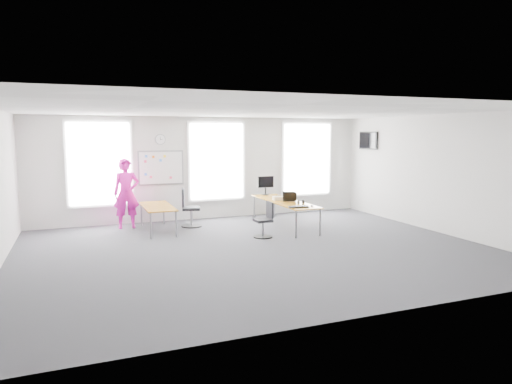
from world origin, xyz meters
name	(u,v)px	position (x,y,z in m)	size (l,w,h in m)	color
floor	(256,249)	(0.00, 0.00, 0.00)	(10.00, 10.00, 0.00)	#29292F
ceiling	(256,110)	(0.00, 0.00, 3.00)	(10.00, 10.00, 0.00)	white
wall_back	(207,168)	(0.00, 4.00, 1.50)	(10.00, 10.00, 0.00)	silver
wall_front	(366,210)	(0.00, -4.00, 1.50)	(10.00, 10.00, 0.00)	silver
wall_right	(439,174)	(5.00, 0.00, 1.50)	(10.00, 10.00, 0.00)	silver
window_left	(100,164)	(-3.00, 3.97, 1.70)	(1.60, 0.06, 2.20)	white
window_mid	(217,161)	(0.30, 3.97, 1.70)	(1.60, 0.06, 2.20)	white
window_right	(307,159)	(3.30, 3.97, 1.70)	(1.60, 0.06, 2.20)	white
desk_right	(284,202)	(1.62, 2.04, 0.66)	(0.78, 2.91, 0.71)	#C68416
desk_left	(158,208)	(-1.68, 2.69, 0.61)	(0.73, 1.82, 0.67)	#C68416
chair_right	(265,222)	(0.63, 1.03, 0.38)	(0.46, 0.46, 0.87)	black
chair_left	(189,210)	(-0.80, 2.96, 0.46)	(0.57, 0.57, 1.04)	black
person	(126,193)	(-2.38, 3.40, 0.93)	(0.68, 0.45, 1.86)	#CF1495
whiteboard	(161,168)	(-1.35, 3.97, 1.55)	(1.20, 0.03, 0.90)	white
wall_clock	(160,139)	(-1.35, 3.97, 2.35)	(0.30, 0.30, 0.04)	gray
tv	(368,141)	(4.95, 3.00, 2.30)	(0.06, 0.90, 0.55)	black
keyboard	(299,207)	(1.47, 0.87, 0.72)	(0.50, 0.18, 0.02)	black
mouse	(312,206)	(1.84, 0.88, 0.73)	(0.07, 0.10, 0.04)	black
lens_cap	(302,204)	(1.76, 1.25, 0.71)	(0.06, 0.06, 0.01)	black
headphones	(301,202)	(1.78, 1.39, 0.76)	(0.18, 0.10, 0.10)	black
laptop_sleeve	(290,197)	(1.66, 1.80, 0.84)	(0.35, 0.26, 0.27)	black
paper_stack	(278,198)	(1.52, 2.21, 0.76)	(0.28, 0.21, 0.10)	beige
monitor	(266,184)	(1.59, 3.29, 1.04)	(0.50, 0.20, 0.56)	black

